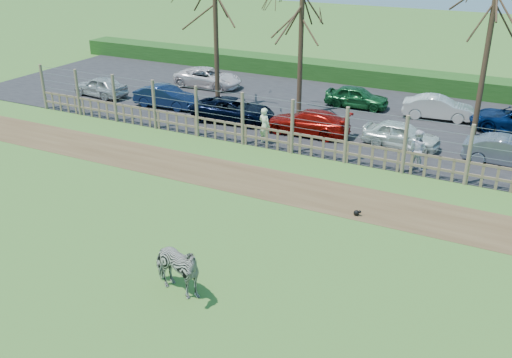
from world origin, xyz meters
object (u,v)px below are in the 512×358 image
at_px(tree_left, 215,5).
at_px(crow, 357,213).
at_px(car_11, 438,108).
at_px(tree_right, 491,27).
at_px(zebra, 175,269).
at_px(car_10, 357,97).
at_px(visitor_b, 417,150).
at_px(car_1, 166,97).
at_px(car_5, 508,152).
at_px(tree_mid, 301,23).
at_px(car_2, 233,110).
at_px(car_3, 308,122).
at_px(visitor_a, 265,126).
at_px(car_8, 208,78).
at_px(car_0, 101,86).
at_px(car_4, 401,135).

distance_m(tree_left, crow, 15.26).
bearing_deg(car_11, tree_right, -140.88).
relative_size(tree_left, car_11, 2.16).
height_order(zebra, car_10, zebra).
bearing_deg(tree_left, car_11, 17.08).
bearing_deg(visitor_b, car_1, -3.63).
relative_size(crow, car_5, 0.08).
xyz_separation_m(zebra, car_11, (3.42, 19.31, -0.17)).
height_order(zebra, car_5, zebra).
distance_m(tree_mid, car_2, 5.65).
height_order(car_3, car_5, same).
bearing_deg(tree_mid, visitor_a, -85.48).
distance_m(tree_left, car_5, 16.16).
bearing_deg(zebra, car_8, 39.86).
bearing_deg(crow, tree_right, 76.67).
bearing_deg(car_1, crow, -123.15).
bearing_deg(car_8, crow, -133.75).
xyz_separation_m(tree_mid, tree_right, (9.00, 0.50, 0.37)).
bearing_deg(tree_left, tree_mid, 12.53).
relative_size(tree_right, car_0, 2.09).
bearing_deg(car_5, visitor_b, 124.16).
height_order(visitor_a, car_1, visitor_a).
distance_m(tree_right, car_10, 8.27).
distance_m(car_0, car_11, 19.37).
xyz_separation_m(car_2, car_3, (4.23, -0.11, 0.00)).
xyz_separation_m(crow, car_3, (-4.81, 7.13, 0.53)).
xyz_separation_m(tree_left, car_5, (15.28, -1.69, -4.98)).
xyz_separation_m(car_0, car_11, (18.78, 4.71, 0.00)).
relative_size(zebra, car_3, 0.46).
height_order(tree_mid, car_8, tree_mid).
height_order(car_2, car_3, same).
height_order(tree_left, car_1, tree_left).
distance_m(zebra, visitor_b, 12.51).
relative_size(car_1, car_10, 1.03).
distance_m(car_3, car_10, 5.48).
bearing_deg(tree_right, car_0, -172.61).
height_order(tree_mid, tree_right, tree_right).
bearing_deg(car_0, zebra, 51.98).
bearing_deg(car_2, visitor_a, -133.94).
height_order(visitor_a, car_11, visitor_a).
xyz_separation_m(visitor_a, car_0, (-12.28, 2.81, -0.26)).
bearing_deg(car_3, car_10, 170.25).
bearing_deg(car_11, crow, 170.94).
relative_size(car_2, car_5, 1.19).
relative_size(visitor_a, car_5, 0.47).
relative_size(zebra, crow, 6.94).
height_order(tree_right, car_2, tree_right).
bearing_deg(car_4, crow, -175.60).
bearing_deg(car_3, zebra, 5.25).
bearing_deg(tree_left, car_5, -6.32).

